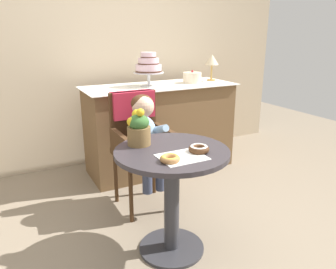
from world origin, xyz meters
The scene contains 13 objects.
ground_plane centered at (0.00, 0.00, 0.00)m, with size 8.00×8.00×0.00m, color gray.
back_wall centered at (0.00, 1.85, 1.35)m, with size 4.80×0.10×2.70m, color #C1AD8E.
cafe_table centered at (0.00, 0.00, 0.51)m, with size 0.72×0.72×0.72m.
wicker_chair centered at (0.06, 0.72, 0.64)m, with size 0.42×0.45×0.95m.
seated_child centered at (0.06, 0.56, 0.68)m, with size 0.27×0.32×0.73m.
paper_napkin centered at (-0.01, -0.14, 0.72)m, with size 0.27×0.22×0.00m, color white.
donut_front centered at (0.12, -0.11, 0.74)m, with size 0.13×0.13×0.04m.
donut_mid centered at (-0.10, -0.17, 0.74)m, with size 0.12×0.12×0.04m.
flower_vase centered at (-0.14, 0.18, 0.83)m, with size 0.15×0.15×0.24m.
display_counter centered at (0.55, 1.30, 0.45)m, with size 1.56×0.62×0.90m.
tiered_cake_stand centered at (0.43, 1.30, 1.10)m, with size 0.30×0.30×0.33m.
round_layer_cake centered at (0.93, 1.30, 0.96)m, with size 0.20×0.20×0.13m.
table_lamp centered at (1.20, 1.33, 1.12)m, with size 0.15×0.15×0.28m.
Camera 1 is at (-0.89, -1.68, 1.42)m, focal length 35.00 mm.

